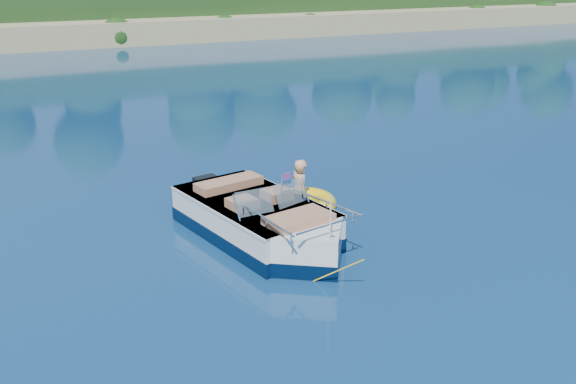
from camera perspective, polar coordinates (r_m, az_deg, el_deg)
name	(u,v)px	position (r m, az deg, el deg)	size (l,w,h in m)	color
ground	(492,266)	(12.23, 17.67, -6.28)	(160.00, 160.00, 0.00)	#0A204C
shoreline	(61,4)	(72.21, -19.56, 15.45)	(170.00, 59.00, 6.00)	tan
motorboat	(264,225)	(12.55, -2.16, -2.94)	(2.52, 5.12, 1.73)	silver
tow_tube	(304,203)	(14.30, 1.43, -1.01)	(1.85, 1.85, 0.39)	yellow
boy	(298,207)	(14.34, 0.94, -1.37)	(0.57, 0.37, 1.56)	tan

